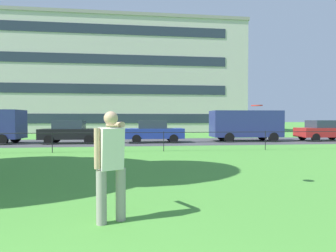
# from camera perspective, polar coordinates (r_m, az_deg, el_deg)

# --- Properties ---
(street_strip) EXTENTS (80.00, 6.58, 0.01)m
(street_strip) POSITION_cam_1_polar(r_m,az_deg,el_deg) (20.30, -10.34, -3.21)
(street_strip) COLOR #424247
(street_strip) RESTS_ON ground
(park_fence) EXTENTS (37.92, 0.04, 1.00)m
(park_fence) POSITION_cam_1_polar(r_m,az_deg,el_deg) (14.25, -11.77, -2.45)
(park_fence) COLOR black
(park_fence) RESTS_ON ground
(person_thrower) EXTENTS (0.47, 0.87, 1.74)m
(person_thrower) POSITION_cam_1_polar(r_m,az_deg,el_deg) (4.56, -11.49, -7.18)
(person_thrower) COLOR gray
(person_thrower) RESTS_ON ground
(frisbee) EXTENTS (0.38, 0.38, 0.03)m
(frisbee) POSITION_cam_1_polar(r_m,az_deg,el_deg) (7.07, 17.49, 3.97)
(frisbee) COLOR red
(car_black_far_right) EXTENTS (4.01, 1.84, 1.54)m
(car_black_far_right) POSITION_cam_1_polar(r_m,az_deg,el_deg) (19.95, -18.95, -1.11)
(car_black_far_right) COLOR black
(car_black_far_right) RESTS_ON ground
(car_blue_far_left) EXTENTS (4.00, 1.82, 1.54)m
(car_blue_far_left) POSITION_cam_1_polar(r_m,az_deg,el_deg) (19.63, -2.88, -1.08)
(car_blue_far_left) COLOR #233899
(car_blue_far_left) RESTS_ON ground
(panel_van_center) EXTENTS (5.07, 2.24, 2.24)m
(panel_van_center) POSITION_cam_1_polar(r_m,az_deg,el_deg) (21.49, 15.39, 0.40)
(panel_van_center) COLOR navy
(panel_van_center) RESTS_ON ground
(car_red_right) EXTENTS (4.01, 1.83, 1.54)m
(car_red_right) POSITION_cam_1_polar(r_m,az_deg,el_deg) (24.23, 28.92, -0.78)
(car_red_right) COLOR red
(car_red_right) RESTS_ON ground
(apartment_building_background) EXTENTS (36.34, 12.22, 13.95)m
(apartment_building_background) POSITION_cam_1_polar(r_m,az_deg,el_deg) (39.50, -13.23, 9.14)
(apartment_building_background) COLOR beige
(apartment_building_background) RESTS_ON ground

